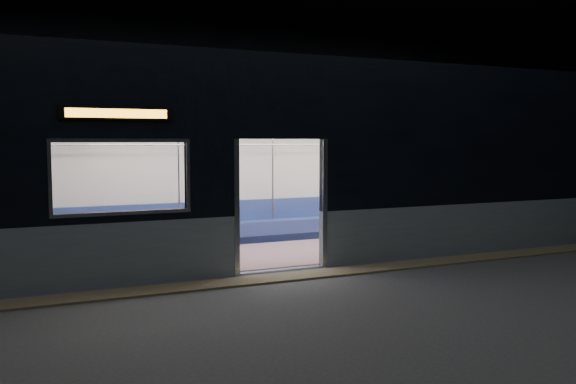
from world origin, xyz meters
TOP-DOWN VIEW (x-y plane):
  - station_floor at (0.00, 0.00)m, footprint 24.00×14.00m
  - station_envelope at (0.00, 0.00)m, footprint 24.00×14.00m
  - tactile_strip at (0.00, 0.55)m, footprint 22.80×0.50m
  - metro_car at (-0.00, 2.54)m, footprint 18.00×3.04m
  - passenger at (4.80, 3.55)m, footprint 0.45×0.74m
  - handbag at (4.83, 3.31)m, footprint 0.31×0.28m
  - transit_map at (3.49, 3.85)m, footprint 0.94×0.03m

SIDE VIEW (x-z plane):
  - station_floor at x=0.00m, z-range -0.01..0.00m
  - tactile_strip at x=0.00m, z-range 0.00..0.03m
  - handbag at x=4.83m, z-range 0.62..0.76m
  - passenger at x=4.80m, z-range 0.11..1.52m
  - transit_map at x=3.49m, z-range 1.15..1.76m
  - metro_car at x=0.00m, z-range 0.17..3.52m
  - station_envelope at x=0.00m, z-range 1.16..6.16m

